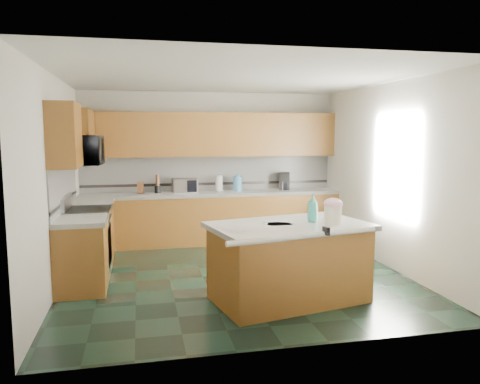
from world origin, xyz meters
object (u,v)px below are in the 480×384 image
object	(u,v)px
toaster_oven	(185,185)
treat_jar	(333,215)
knife_block	(140,188)
coffee_maker	(284,181)
island_top	(289,226)
soap_bottle_island	(313,208)
island_base	(289,265)

from	to	relation	value
toaster_oven	treat_jar	bearing A→B (deg)	-69.86
knife_block	coffee_maker	distance (m)	2.63
island_top	toaster_oven	size ratio (longest dim) A/B	4.21
treat_jar	soap_bottle_island	bearing A→B (deg)	147.49
treat_jar	coffee_maker	bearing A→B (deg)	98.44
island_base	treat_jar	xyz separation A→B (m)	(0.48, -0.13, 0.59)
island_base	island_top	world-z (taller)	island_top
soap_bottle_island	knife_block	bearing A→B (deg)	145.01
island_top	toaster_oven	world-z (taller)	toaster_oven
knife_block	toaster_oven	xyz separation A→B (m)	(0.77, 0.00, 0.03)
island_base	soap_bottle_island	xyz separation A→B (m)	(0.31, 0.06, 0.66)
island_top	knife_block	world-z (taller)	knife_block
coffee_maker	island_base	bearing A→B (deg)	-89.98
island_top	coffee_maker	distance (m)	3.32
island_base	soap_bottle_island	world-z (taller)	soap_bottle_island
knife_block	treat_jar	bearing A→B (deg)	-53.61
knife_block	coffee_maker	size ratio (longest dim) A/B	0.60
soap_bottle_island	coffee_maker	size ratio (longest dim) A/B	1.02
island_base	coffee_maker	size ratio (longest dim) A/B	5.25
treat_jar	toaster_oven	size ratio (longest dim) A/B	0.48
soap_bottle_island	island_top	bearing A→B (deg)	-146.06
island_top	treat_jar	xyz separation A→B (m)	(0.48, -0.13, 0.13)
soap_bottle_island	coffee_maker	world-z (taller)	soap_bottle_island
toaster_oven	coffee_maker	xyz separation A→B (m)	(1.85, 0.03, 0.04)
island_base	treat_jar	bearing A→B (deg)	-27.45
treat_jar	soap_bottle_island	distance (m)	0.27
toaster_oven	coffee_maker	world-z (taller)	coffee_maker
treat_jar	island_base	bearing A→B (deg)	-179.14
knife_block	toaster_oven	distance (m)	0.78
island_base	treat_jar	world-z (taller)	treat_jar
island_base	coffee_maker	world-z (taller)	coffee_maker
toaster_oven	knife_block	bearing A→B (deg)	177.20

